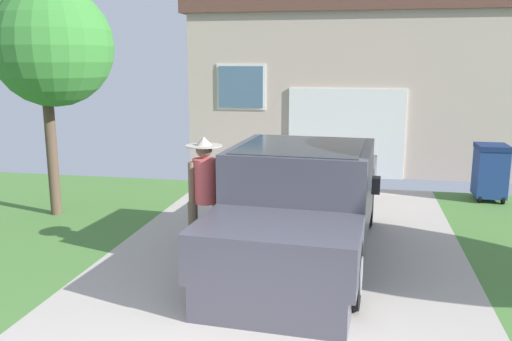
# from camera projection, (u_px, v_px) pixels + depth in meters

# --- Properties ---
(pickup_truck) EXTENTS (2.20, 5.45, 1.65)m
(pickup_truck) POSITION_uv_depth(u_px,v_px,m) (302.00, 208.00, 7.66)
(pickup_truck) COLOR #4C4B56
(pickup_truck) RESTS_ON ground
(person_with_hat) EXTENTS (0.50, 0.50, 1.80)m
(person_with_hat) POSITION_uv_depth(u_px,v_px,m) (205.00, 189.00, 7.34)
(person_with_hat) COLOR brown
(person_with_hat) RESTS_ON ground
(handbag) EXTENTS (0.36, 0.15, 0.42)m
(handbag) POSITION_uv_depth(u_px,v_px,m) (199.00, 262.00, 7.23)
(handbag) COLOR beige
(handbag) RESTS_ON ground
(house_with_garage) EXTENTS (9.24, 5.39, 4.67)m
(house_with_garage) POSITION_uv_depth(u_px,v_px,m) (368.00, 76.00, 15.02)
(house_with_garage) COLOR #C2AD9C
(house_with_garage) RESTS_ON ground
(neighbor_tree) EXTENTS (2.41, 2.09, 4.07)m
(neighbor_tree) POSITION_uv_depth(u_px,v_px,m) (45.00, 45.00, 9.22)
(neighbor_tree) COLOR brown
(neighbor_tree) RESTS_ON ground
(wheeled_trash_bin) EXTENTS (0.60, 0.72, 1.15)m
(wheeled_trash_bin) POSITION_uv_depth(u_px,v_px,m) (490.00, 170.00, 10.82)
(wheeled_trash_bin) COLOR navy
(wheeled_trash_bin) RESTS_ON ground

